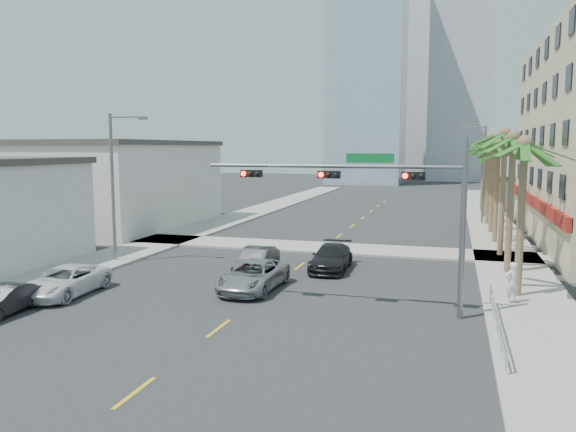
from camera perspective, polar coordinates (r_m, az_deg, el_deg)
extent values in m
plane|color=#262628|center=(19.02, -12.01, -14.75)|extent=(260.00, 260.00, 0.00)
cube|color=gray|center=(36.32, 21.61, -4.50)|extent=(4.00, 120.00, 0.15)
cube|color=gray|center=(41.59, -13.49, -2.80)|extent=(4.00, 120.00, 0.15)
cube|color=gray|center=(39.06, 3.51, -3.24)|extent=(80.00, 4.00, 0.15)
cube|color=maroon|center=(46.03, 23.65, 1.41)|extent=(0.30, 28.00, 0.80)
cube|color=beige|center=(51.86, -16.40, 2.94)|extent=(11.00, 18.00, 7.20)
cube|color=#99B2C6|center=(113.00, 8.10, 15.56)|extent=(14.00, 14.00, 48.00)
cube|color=#ADADB2|center=(127.58, 17.11, 17.06)|extent=(12.00, 12.00, 60.00)
cube|color=#ADADB2|center=(141.65, 11.94, 12.50)|extent=(16.00, 16.00, 42.00)
cylinder|color=slate|center=(23.73, 17.33, -1.56)|extent=(0.24, 0.24, 7.20)
cylinder|color=slate|center=(24.03, 4.29, 5.07)|extent=(11.00, 0.16, 0.16)
cube|color=#0C662D|center=(23.73, 8.33, 5.83)|extent=(2.00, 0.05, 0.40)
cube|color=black|center=(23.41, 12.63, 4.01)|extent=(0.95, 0.28, 0.32)
sphere|color=#FF0C05|center=(23.28, 11.81, 4.02)|extent=(0.22, 0.22, 0.22)
cube|color=black|center=(23.90, 4.20, 4.22)|extent=(0.95, 0.28, 0.32)
sphere|color=#FF0C05|center=(23.82, 3.37, 4.21)|extent=(0.22, 0.22, 0.22)
cube|color=black|center=(24.88, -3.72, 4.33)|extent=(0.95, 0.28, 0.32)
sphere|color=#FF0C05|center=(24.84, -4.54, 4.32)|extent=(0.22, 0.22, 0.22)
cylinder|color=brown|center=(27.86, 22.57, -0.56)|extent=(0.36, 0.36, 7.20)
cylinder|color=brown|center=(32.98, 21.64, 0.89)|extent=(0.36, 0.36, 7.56)
cylinder|color=brown|center=(38.13, 20.96, 1.95)|extent=(0.36, 0.36, 7.92)
cylinder|color=brown|center=(43.33, 20.41, 2.04)|extent=(0.36, 0.36, 7.20)
cylinder|color=brown|center=(48.49, 20.00, 2.75)|extent=(0.36, 0.36, 7.56)
cylinder|color=brown|center=(53.66, 19.68, 3.33)|extent=(0.36, 0.36, 7.92)
cylinder|color=brown|center=(58.86, 19.39, 3.27)|extent=(0.36, 0.36, 7.20)
cylinder|color=brown|center=(64.04, 19.16, 3.71)|extent=(0.36, 0.36, 7.56)
cylinder|color=slate|center=(35.58, -17.38, 2.64)|extent=(0.20, 0.20, 9.00)
cylinder|color=slate|center=(34.94, -16.12, 9.67)|extent=(2.20, 0.12, 0.12)
cube|color=slate|center=(34.36, -14.54, 9.60)|extent=(0.50, 0.25, 0.18)
cylinder|color=slate|center=(53.61, 19.27, 3.92)|extent=(0.20, 0.20, 9.00)
cylinder|color=slate|center=(53.54, 18.27, 8.56)|extent=(2.20, 0.12, 0.12)
cube|color=slate|center=(53.51, 17.08, 8.50)|extent=(0.50, 0.25, 0.18)
cylinder|color=silver|center=(22.50, 20.48, -10.12)|extent=(0.08, 8.00, 0.08)
cylinder|color=silver|center=(22.40, 20.52, -9.26)|extent=(0.08, 8.00, 0.08)
cylinder|color=silver|center=(18.73, 21.33, -13.80)|extent=(0.08, 0.08, 1.00)
cylinder|color=silver|center=(20.61, 20.86, -11.85)|extent=(0.08, 0.08, 1.00)
cylinder|color=silver|center=(22.51, 20.47, -10.24)|extent=(0.08, 0.08, 1.00)
cylinder|color=silver|center=(24.43, 20.15, -8.87)|extent=(0.08, 0.08, 1.00)
cylinder|color=silver|center=(26.36, 19.87, -7.71)|extent=(0.08, 0.08, 1.00)
imported|color=black|center=(26.64, -26.93, -7.66)|extent=(1.53, 3.78, 1.22)
imported|color=white|center=(28.81, -21.67, -6.17)|extent=(2.45, 5.02, 1.37)
imported|color=black|center=(31.33, -3.21, -4.57)|extent=(1.73, 4.49, 1.46)
imported|color=#ACADB1|center=(27.82, -3.56, -6.07)|extent=(2.57, 5.26, 1.44)
imported|color=black|center=(32.32, 4.42, -4.24)|extent=(2.19, 5.01, 1.43)
imported|color=white|center=(26.88, 21.78, -6.28)|extent=(0.79, 0.76, 1.82)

